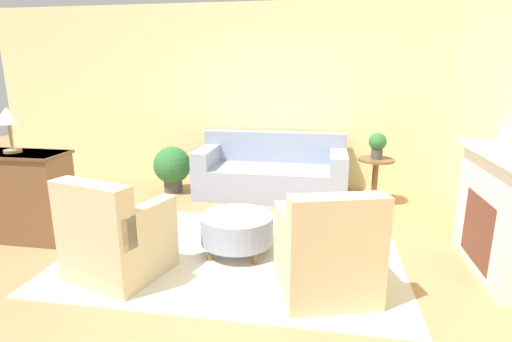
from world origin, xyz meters
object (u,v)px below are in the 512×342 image
dresser (20,195)px  potted_plant_on_side_table (378,144)px  armchair_left (115,238)px  table_lamp (8,118)px  vase_mantel_near (511,138)px  couch (272,174)px  ottoman_table (237,228)px  armchair_right (328,254)px  potted_plant_floor (172,167)px  side_table (375,174)px

dresser → potted_plant_on_side_table: (3.97, 1.86, 0.35)m
armchair_left → potted_plant_on_side_table: potted_plant_on_side_table is taller
dresser → table_lamp: size_ratio=2.31×
vase_mantel_near → table_lamp: table_lamp is taller
couch → armchair_left: 2.85m
armchair_left → table_lamp: bearing=156.9°
couch → potted_plant_on_side_table: size_ratio=6.04×
couch → dresser: 3.23m
potted_plant_on_side_table → couch: bearing=173.5°
ottoman_table → dresser: (-2.42, -0.03, 0.24)m
couch → vase_mantel_near: bearing=-40.1°
ottoman_table → vase_mantel_near: size_ratio=2.50×
armchair_right → potted_plant_on_side_table: potted_plant_on_side_table is taller
armchair_left → ottoman_table: size_ratio=1.26×
vase_mantel_near → potted_plant_on_side_table: size_ratio=0.82×
couch → potted_plant_floor: couch is taller
armchair_left → table_lamp: table_lamp is taller
table_lamp → dresser: bearing=90.0°
armchair_left → vase_mantel_near: bearing=11.3°
couch → armchair_right: size_ratio=2.33×
couch → armchair_right: (0.81, -2.65, 0.04)m
armchair_right → potted_plant_floor: bearing=132.4°
potted_plant_on_side_table → armchair_right: bearing=-104.8°
ottoman_table → armchair_left: bearing=-146.7°
armchair_right → vase_mantel_near: vase_mantel_near is taller
armchair_left → couch: bearing=68.1°
vase_mantel_near → potted_plant_floor: bearing=154.1°
armchair_left → potted_plant_on_side_table: bearing=44.4°
armchair_right → dresser: bearing=169.5°
armchair_left → potted_plant_floor: (-0.45, 2.55, 0.03)m
side_table → potted_plant_floor: 2.98m
potted_plant_floor → table_lamp: bearing=-117.3°
ottoman_table → vase_mantel_near: vase_mantel_near is taller
ottoman_table → side_table: 2.41m
armchair_left → potted_plant_on_side_table: size_ratio=2.59×
potted_plant_on_side_table → table_lamp: size_ratio=0.75×
ottoman_table → table_lamp: size_ratio=1.54×
table_lamp → armchair_right: bearing=-10.5°
side_table → vase_mantel_near: vase_mantel_near is taller
side_table → potted_plant_floor: bearing=178.7°
ottoman_table → table_lamp: bearing=-179.4°
dresser → potted_plant_on_side_table: bearing=25.1°
vase_mantel_near → potted_plant_on_side_table: (-0.87, 1.80, -0.41)m
dresser → vase_mantel_near: (4.84, 0.07, 0.76)m
couch → armchair_left: (-1.06, -2.65, 0.04)m
armchair_left → dresser: bearing=156.9°
armchair_left → potted_plant_floor: bearing=100.0°
side_table → potted_plant_floor: (-2.98, 0.07, -0.04)m
couch → armchair_right: bearing=-72.9°
potted_plant_on_side_table → table_lamp: 4.42m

